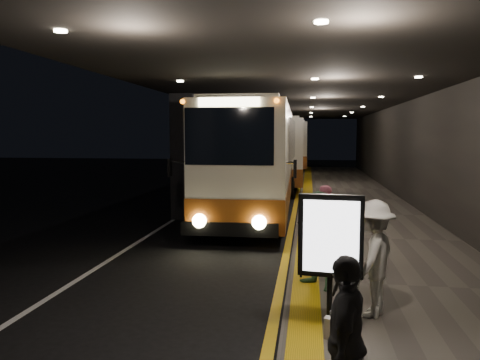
# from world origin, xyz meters

# --- Properties ---
(ground) EXTENTS (90.00, 90.00, 0.00)m
(ground) POSITION_xyz_m (0.00, 0.00, 0.00)
(ground) COLOR black
(lane_line_white) EXTENTS (0.12, 50.00, 0.01)m
(lane_line_white) POSITION_xyz_m (-1.80, 5.00, 0.01)
(lane_line_white) COLOR silver
(lane_line_white) RESTS_ON ground
(kerb_stripe_yellow) EXTENTS (0.18, 50.00, 0.01)m
(kerb_stripe_yellow) POSITION_xyz_m (2.35, 5.00, 0.01)
(kerb_stripe_yellow) COLOR gold
(kerb_stripe_yellow) RESTS_ON ground
(sidewalk) EXTENTS (4.50, 50.00, 0.15)m
(sidewalk) POSITION_xyz_m (4.75, 5.00, 0.07)
(sidewalk) COLOR #514C44
(sidewalk) RESTS_ON ground
(tactile_strip) EXTENTS (0.50, 50.00, 0.01)m
(tactile_strip) POSITION_xyz_m (2.85, 5.00, 0.16)
(tactile_strip) COLOR gold
(tactile_strip) RESTS_ON sidewalk
(terminal_wall) EXTENTS (0.10, 50.00, 6.00)m
(terminal_wall) POSITION_xyz_m (7.00, 5.00, 3.00)
(terminal_wall) COLOR black
(terminal_wall) RESTS_ON ground
(support_columns) EXTENTS (0.80, 24.80, 4.40)m
(support_columns) POSITION_xyz_m (-1.50, 4.00, 2.20)
(support_columns) COLOR black
(support_columns) RESTS_ON ground
(canopy) EXTENTS (9.00, 50.00, 0.40)m
(canopy) POSITION_xyz_m (2.50, 5.00, 4.60)
(canopy) COLOR black
(canopy) RESTS_ON support_columns
(coach_main) EXTENTS (2.85, 12.63, 3.92)m
(coach_main) POSITION_xyz_m (0.88, 5.69, 1.88)
(coach_main) COLOR beige
(coach_main) RESTS_ON ground
(coach_second) EXTENTS (3.25, 12.26, 3.81)m
(coach_second) POSITION_xyz_m (0.99, 16.71, 1.83)
(coach_second) COLOR beige
(coach_second) RESTS_ON ground
(coach_third) EXTENTS (3.33, 12.90, 4.02)m
(coach_third) POSITION_xyz_m (1.10, 29.75, 1.93)
(coach_third) COLOR beige
(coach_third) RESTS_ON ground
(passenger_boarding) EXTENTS (0.58, 0.71, 1.68)m
(passenger_boarding) POSITION_xyz_m (3.29, -1.37, 0.99)
(passenger_boarding) COLOR #A44C61
(passenger_boarding) RESTS_ON sidewalk
(passenger_waiting_green) EXTENTS (0.99, 1.00, 1.79)m
(passenger_waiting_green) POSITION_xyz_m (3.08, -3.58, 1.05)
(passenger_waiting_green) COLOR #437A4D
(passenger_waiting_green) RESTS_ON sidewalk
(passenger_waiting_white) EXTENTS (1.01, 1.30, 1.82)m
(passenger_waiting_white) POSITION_xyz_m (3.88, -4.74, 1.06)
(passenger_waiting_white) COLOR silver
(passenger_waiting_white) RESTS_ON sidewalk
(passenger_waiting_grey) EXTENTS (0.69, 1.07, 1.69)m
(passenger_waiting_grey) POSITION_xyz_m (3.25, -7.67, 0.99)
(passenger_waiting_grey) COLOR #4A4B4F
(passenger_waiting_grey) RESTS_ON sidewalk
(bag_polka) EXTENTS (0.33, 0.23, 0.37)m
(bag_polka) POSITION_xyz_m (3.36, -5.64, 0.33)
(bag_polka) COLOR black
(bag_polka) RESTS_ON sidewalk
(bag_plain) EXTENTS (0.27, 0.20, 0.30)m
(bag_plain) POSITION_xyz_m (3.24, -5.73, 0.30)
(bag_plain) COLOR beige
(bag_plain) RESTS_ON sidewalk
(info_sign) EXTENTS (0.94, 0.21, 1.97)m
(info_sign) POSITION_xyz_m (3.20, -5.35, 1.48)
(info_sign) COLOR black
(info_sign) RESTS_ON sidewalk
(stanchion_post) EXTENTS (0.05, 0.05, 1.11)m
(stanchion_post) POSITION_xyz_m (2.75, -2.98, 0.71)
(stanchion_post) COLOR black
(stanchion_post) RESTS_ON sidewalk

